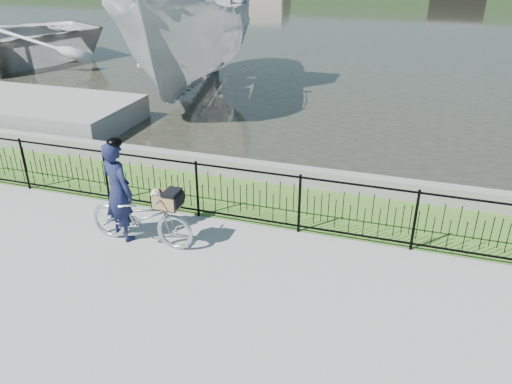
% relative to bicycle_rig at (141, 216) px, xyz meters
% --- Properties ---
extents(ground, '(120.00, 120.00, 0.00)m').
position_rel_bicycle_rig_xyz_m(ground, '(1.53, -0.40, -0.52)').
color(ground, gray).
rests_on(ground, ground).
extents(grass_strip, '(60.00, 2.00, 0.01)m').
position_rel_bicycle_rig_xyz_m(grass_strip, '(1.53, 2.20, -0.52)').
color(grass_strip, '#406B21').
rests_on(grass_strip, ground).
extents(water, '(120.00, 120.00, 0.00)m').
position_rel_bicycle_rig_xyz_m(water, '(1.53, 32.60, -0.52)').
color(water, '#292920').
rests_on(water, ground).
extents(quay_wall, '(60.00, 0.30, 0.40)m').
position_rel_bicycle_rig_xyz_m(quay_wall, '(1.53, 3.20, -0.32)').
color(quay_wall, gray).
rests_on(quay_wall, ground).
extents(fence, '(14.00, 0.06, 1.15)m').
position_rel_bicycle_rig_xyz_m(fence, '(1.53, 1.20, 0.05)').
color(fence, black).
rests_on(fence, ground).
extents(bicycle_rig, '(1.96, 0.68, 1.13)m').
position_rel_bicycle_rig_xyz_m(bicycle_rig, '(0.00, 0.00, 0.00)').
color(bicycle_rig, '#B1B7BE').
rests_on(bicycle_rig, ground).
extents(cyclist, '(0.79, 0.67, 1.91)m').
position_rel_bicycle_rig_xyz_m(cyclist, '(-0.44, 0.06, 0.42)').
color(cyclist, '#131836').
rests_on(cyclist, ground).
extents(boat_near, '(5.55, 10.58, 5.69)m').
position_rel_bicycle_rig_xyz_m(boat_near, '(-3.27, 9.64, 1.53)').
color(boat_near, '#B6B5B6').
rests_on(boat_near, water).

